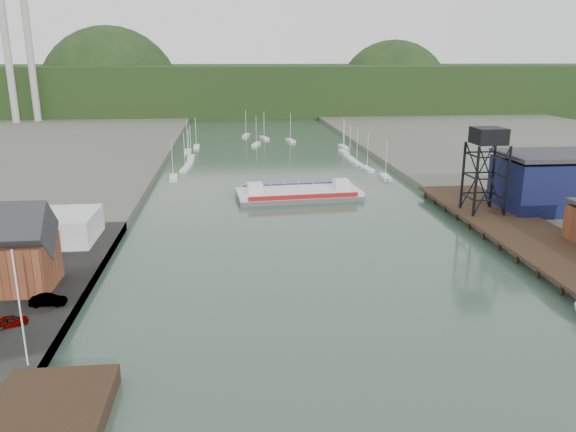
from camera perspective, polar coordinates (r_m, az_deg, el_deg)
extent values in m
plane|color=#2A4236|center=(52.98, 9.62, -19.81)|extent=(600.00, 600.00, 0.00)
cube|color=black|center=(103.63, 22.99, -1.57)|extent=(14.00, 70.00, 0.50)
cylinder|color=black|center=(101.21, 19.94, -2.30)|extent=(0.60, 0.60, 2.20)
cylinder|color=black|center=(106.94, 25.75, -1.99)|extent=(0.60, 0.60, 2.20)
cube|color=#5B2B1A|center=(81.29, -26.81, -4.46)|extent=(12.00, 8.00, 6.50)
cube|color=#2D2D33|center=(79.99, -27.20, -1.46)|extent=(12.20, 8.20, 2.40)
cube|color=silver|center=(100.17, -23.93, -1.08)|extent=(18.00, 12.00, 4.50)
cylinder|color=silver|center=(59.80, -25.58, -8.52)|extent=(0.16, 0.16, 12.00)
cylinder|color=black|center=(108.40, 18.57, 3.30)|extent=(0.50, 0.50, 13.00)
cylinder|color=black|center=(111.00, 21.39, 3.31)|extent=(0.50, 0.50, 13.00)
cylinder|color=black|center=(113.76, 17.35, 3.97)|extent=(0.50, 0.50, 13.00)
cylinder|color=black|center=(116.25, 20.07, 3.97)|extent=(0.50, 0.50, 13.00)
cube|color=black|center=(111.02, 19.72, 7.68)|extent=(5.50, 5.50, 3.00)
cube|color=black|center=(121.51, 25.29, 2.90)|extent=(20.00, 14.00, 10.00)
cube|color=#2D2D33|center=(120.48, 25.62, 5.63)|extent=(20.50, 14.50, 0.80)
cube|color=silver|center=(149.05, -11.57, 3.80)|extent=(2.67, 7.65, 0.90)
cube|color=silver|center=(159.98, -10.39, 4.68)|extent=(2.81, 7.67, 0.90)
cube|color=silver|center=(168.63, -9.99, 5.26)|extent=(2.35, 7.59, 0.90)
cube|color=silver|center=(178.38, -9.81, 5.85)|extent=(2.01, 7.50, 0.90)
cube|color=silver|center=(190.55, -10.14, 6.46)|extent=(2.00, 7.50, 0.90)
cube|color=silver|center=(200.10, -9.28, 6.94)|extent=(2.16, 7.54, 0.90)
cube|color=silver|center=(149.08, 9.86, 3.89)|extent=(2.53, 7.62, 0.90)
cube|color=silver|center=(159.41, 8.03, 4.74)|extent=(2.76, 7.67, 0.90)
cube|color=silver|center=(167.57, 6.99, 5.32)|extent=(2.22, 7.56, 0.90)
cube|color=silver|center=(176.17, 6.28, 5.86)|extent=(2.18, 7.54, 0.90)
cube|color=silver|center=(186.95, 5.69, 6.45)|extent=(2.46, 7.61, 0.90)
cube|color=silver|center=(198.60, 5.62, 7.01)|extent=(2.48, 7.61, 0.90)
cube|color=silver|center=(203.77, -3.23, 7.28)|extent=(3.78, 7.76, 0.90)
cube|color=silver|center=(212.68, 0.25, 7.67)|extent=(3.31, 7.74, 0.90)
cube|color=silver|center=(219.78, -2.44, 7.92)|extent=(3.76, 7.76, 0.90)
cube|color=silver|center=(227.40, -4.28, 8.16)|extent=(3.40, 7.74, 0.90)
cylinder|color=#A7A8A2|center=(288.20, -26.55, 14.13)|extent=(3.20, 3.20, 60.00)
cylinder|color=#A7A8A2|center=(290.35, -24.68, 14.35)|extent=(3.20, 3.20, 60.00)
cube|color=black|center=(342.02, -3.91, 12.71)|extent=(500.00, 120.00, 28.00)
sphere|color=black|center=(348.59, -17.43, 11.44)|extent=(80.00, 80.00, 80.00)
sphere|color=black|center=(366.80, 10.55, 11.76)|extent=(70.00, 70.00, 70.00)
cube|color=#545356|center=(126.06, 1.09, 2.03)|extent=(28.24, 13.24, 1.10)
cube|color=silver|center=(125.83, 1.09, 2.47)|extent=(28.24, 13.24, 0.88)
cube|color=#AB1316|center=(120.52, 1.64, 1.97)|extent=(24.05, 2.20, 0.99)
cube|color=navy|center=(131.06, 0.60, 3.11)|extent=(24.05, 2.20, 0.99)
cube|color=silver|center=(123.92, -3.38, 2.86)|extent=(3.55, 3.55, 2.19)
cube|color=silver|center=(127.88, 5.44, 3.22)|extent=(3.55, 3.55, 2.19)
imported|color=#999999|center=(71.06, -26.36, -9.53)|extent=(3.90, 2.74, 1.23)
imported|color=#999999|center=(74.65, -23.19, -7.86)|extent=(4.23, 1.51, 1.39)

